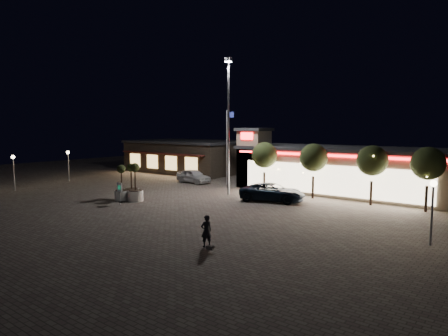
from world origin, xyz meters
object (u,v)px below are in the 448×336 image
Objects in this scene: white_sedan at (193,176)px; planter_mid at (122,189)px; planter_left at (131,188)px; pedestrian at (206,231)px; pickup_truck at (272,192)px; valet_sign at (120,189)px.

planter_mid is (2.25, -11.54, 0.17)m from white_sedan.
planter_left reaches higher than planter_mid.
planter_mid is (-14.27, 5.67, 0.09)m from pedestrian.
valet_sign is (-8.75, -8.92, 0.51)m from pickup_truck.
planter_left reaches higher than valet_sign.
planter_left is 1.02× the size of planter_mid.
white_sedan is at bearing -111.79° from pedestrian.
white_sedan is 23.85m from pedestrian.
white_sedan is 1.46× the size of planter_left.
valet_sign reaches higher than white_sedan.
pedestrian is at bearing -21.66° from planter_mid.
planter_left is 1.70× the size of valet_sign.
planter_left reaches higher than white_sedan.
valet_sign reaches higher than pedestrian.
white_sedan is 10.80m from planter_left.
valet_sign is at bearing 119.76° from pickup_truck.
white_sedan is at bearing 102.35° from planter_left.
pedestrian is at bearing -128.39° from white_sedan.
planter_mid reaches higher than pedestrian.
planter_mid is (-0.06, -0.99, -0.02)m from planter_left.
pedestrian is 15.35m from planter_mid.
white_sedan is 2.48× the size of valet_sign.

